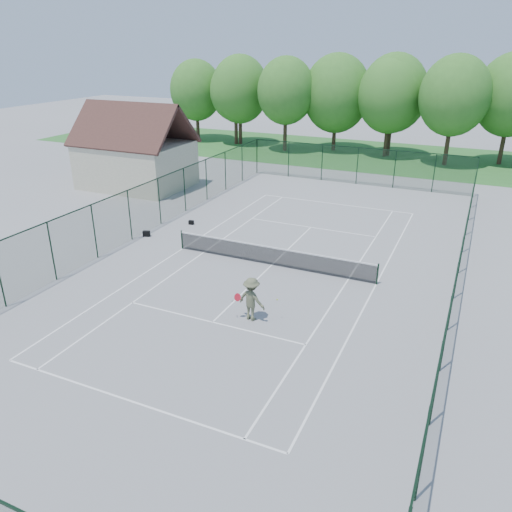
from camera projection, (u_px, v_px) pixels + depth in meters
name	position (u px, v px, depth m)	size (l,w,h in m)	color
ground	(272.00, 265.00, 26.21)	(140.00, 140.00, 0.00)	gray
grass_far	(384.00, 156.00, 51.31)	(80.00, 16.00, 0.01)	#30702D
court_lines	(272.00, 265.00, 26.21)	(11.05, 23.85, 0.01)	white
tennis_net	(272.00, 255.00, 25.98)	(11.08, 0.08, 1.10)	black
fence_enclosure	(272.00, 237.00, 25.59)	(18.05, 36.05, 3.02)	#1A3620
utility_building	(135.00, 148.00, 39.43)	(8.60, 6.27, 6.63)	beige
tree_line_far	(391.00, 95.00, 48.95)	(39.40, 6.40, 9.70)	#442E20
sports_bag_a	(146.00, 234.00, 30.04)	(0.41, 0.25, 0.33)	black
sports_bag_b	(191.00, 222.00, 32.04)	(0.33, 0.20, 0.25)	black
tennis_player	(252.00, 299.00, 20.72)	(1.90, 0.92, 1.91)	#585B40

